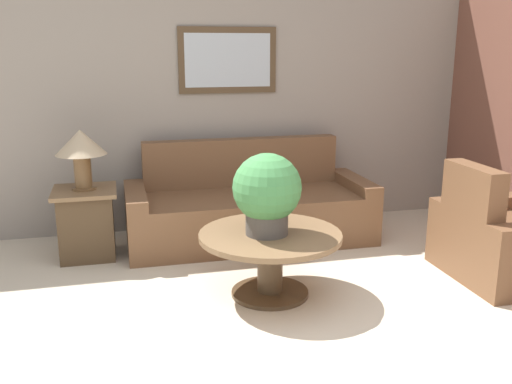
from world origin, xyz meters
The scene contains 8 objects.
ground_plane centered at (0.00, 0.00, 0.00)m, with size 20.00×20.00×0.00m, color beige.
wall_back centered at (0.00, 2.84, 1.31)m, with size 7.22×0.09×2.60m.
couch_main centered at (0.19, 2.27, 0.30)m, with size 2.29×0.91×0.93m.
armchair centered at (1.98, 0.89, 0.29)m, with size 0.93×0.97×0.93m.
coffee_table centered at (0.05, 1.00, 0.35)m, with size 1.05×1.05×0.49m.
side_table centered at (-1.29, 2.17, 0.31)m, with size 0.54×0.54×0.61m.
table_lamp centered at (-1.29, 2.17, 0.98)m, with size 0.43×0.43×0.52m.
potted_plant_on_table centered at (0.02, 0.99, 0.80)m, with size 0.50×0.50×0.59m.
Camera 1 is at (-1.00, -2.80, 1.80)m, focal length 40.00 mm.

